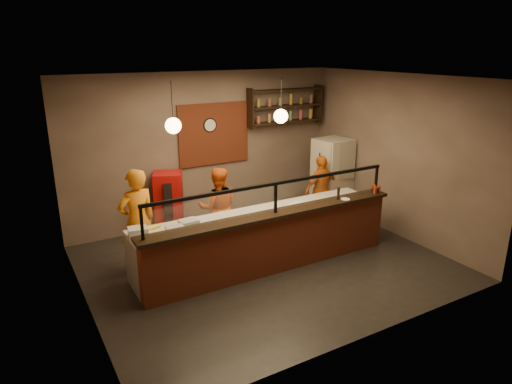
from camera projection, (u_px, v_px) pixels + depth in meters
floor at (266, 263)px, 8.09m from camera, size 6.00×6.00×0.00m
ceiling at (267, 78)px, 7.11m from camera, size 6.00×6.00×0.00m
wall_back at (205, 149)px, 9.66m from camera, size 6.00×0.00×6.00m
wall_left at (77, 207)px, 6.18m from camera, size 0.00×5.00×5.00m
wall_right at (396, 156)px, 9.02m from camera, size 0.00×5.00×5.00m
wall_front at (372, 225)px, 5.54m from camera, size 6.00×0.00×6.00m
brick_patch at (214, 134)px, 9.64m from camera, size 1.60×0.04×1.30m
service_counter at (275, 244)px, 7.69m from camera, size 4.60×0.25×1.00m
counter_ledge at (275, 214)px, 7.53m from camera, size 4.70×0.37×0.06m
worktop_cabinet at (260, 237)px, 8.12m from camera, size 4.60×0.75×0.85m
worktop at (260, 214)px, 7.99m from camera, size 4.60×0.75×0.05m
sneeze_guard at (276, 195)px, 7.42m from camera, size 4.50×0.05×0.52m
wall_shelving at (286, 106)px, 10.17m from camera, size 1.84×0.28×0.85m
wall_clock at (210, 125)px, 9.52m from camera, size 0.30×0.04×0.30m
pendant_left at (173, 126)px, 6.76m from camera, size 0.24×0.24×0.77m
pendant_right at (281, 116)px, 7.66m from camera, size 0.24×0.24×0.77m
cook_left at (138, 221)px, 7.60m from camera, size 0.72×0.54×1.79m
cook_mid at (218, 208)px, 8.56m from camera, size 0.93×0.83×1.56m
cook_right at (321, 190)px, 9.75m from camera, size 0.90×0.42×1.49m
fridge at (332, 177)px, 10.25m from camera, size 0.80×0.75×1.74m
red_cooler at (169, 203)px, 9.20m from camera, size 0.71×0.69×1.29m
pizza_dough at (302, 204)px, 8.36m from camera, size 0.50×0.50×0.01m
prep_tub_a at (189, 224)px, 7.27m from camera, size 0.30×0.25×0.14m
prep_tub_b at (138, 232)px, 6.96m from camera, size 0.32×0.27×0.14m
prep_tub_c at (175, 231)px, 7.01m from camera, size 0.29×0.24×0.14m
rolling_pin at (151, 228)px, 7.22m from camera, size 0.33×0.14×0.06m
condiment_caddy at (376, 190)px, 8.53m from camera, size 0.19×0.17×0.09m
pepper_mill at (338, 194)px, 8.11m from camera, size 0.05×0.05×0.22m
small_plate at (345, 199)px, 8.15m from camera, size 0.20×0.20×0.01m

